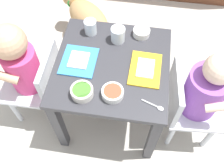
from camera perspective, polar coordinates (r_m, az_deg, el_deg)
name	(u,v)px	position (r m, az deg, el deg)	size (l,w,h in m)	color
ground_plane	(112,111)	(1.57, 0.00, -6.15)	(7.00, 7.00, 0.00)	#B2ADA3
dining_table	(112,76)	(1.24, 0.00, 1.86)	(0.52, 0.53, 0.48)	#333338
seated_child_left	(24,66)	(1.30, -19.14, 3.85)	(0.28, 0.28, 0.67)	silver
seated_child_right	(202,92)	(1.24, 19.41, -1.69)	(0.30, 0.30, 0.65)	silver
dog	(87,17)	(1.76, -5.72, 14.73)	(0.41, 0.39, 0.33)	tan
food_tray_left	(79,61)	(1.18, -7.42, 5.18)	(0.16, 0.18, 0.02)	#388CD8
food_tray_right	(145,69)	(1.15, 7.46, 3.37)	(0.14, 0.19, 0.02)	gold
water_cup_left	(91,28)	(1.28, -4.83, 12.44)	(0.06, 0.06, 0.07)	white
water_cup_right	(118,35)	(1.24, 1.32, 10.87)	(0.07, 0.07, 0.07)	white
veggie_bowl_far	(113,93)	(1.06, 0.13, -1.97)	(0.09, 0.09, 0.03)	white
veggie_bowl_near	(82,92)	(1.07, -6.73, -1.70)	(0.10, 0.10, 0.04)	silver
cereal_bowl_right_side	(141,32)	(1.28, 6.61, 11.46)	(0.08, 0.08, 0.03)	white
spoon_by_left_tray	(155,106)	(1.06, 9.56, -4.82)	(0.10, 0.05, 0.01)	silver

